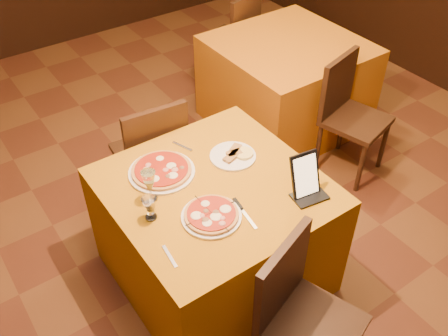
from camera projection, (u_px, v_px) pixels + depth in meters
floor at (212, 258)px, 3.26m from camera, size 6.00×7.00×0.01m
main_table at (215, 232)px, 2.92m from camera, size 1.10×1.10×0.75m
side_table at (286, 84)px, 4.18m from camera, size 1.10×1.10×0.75m
chair_main_near at (313, 327)px, 2.36m from camera, size 0.56×0.56×0.91m
chair_main_far at (149, 152)px, 3.36m from camera, size 0.42×0.42×0.91m
chair_side_near at (356, 121)px, 3.64m from camera, size 0.45×0.45×0.91m
chair_side_far at (228, 39)px, 4.64m from camera, size 0.56×0.56×0.91m
pizza_near at (211, 215)px, 2.48m from camera, size 0.30×0.30×0.03m
pizza_far at (162, 171)px, 2.74m from camera, size 0.37×0.37×0.03m
cutlet_dish at (233, 155)px, 2.85m from camera, size 0.27×0.27×0.03m
wine_glass at (150, 186)px, 2.53m from camera, size 0.08×0.08×0.19m
water_glass at (150, 208)px, 2.45m from camera, size 0.06×0.06×0.13m
tablet at (305, 175)px, 2.56m from camera, size 0.17×0.12×0.23m
knife at (246, 215)px, 2.50m from camera, size 0.05×0.21×0.01m
fork_near at (170, 256)px, 2.30m from camera, size 0.03×0.15×0.01m
fork_far at (182, 146)px, 2.93m from camera, size 0.06×0.14×0.01m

